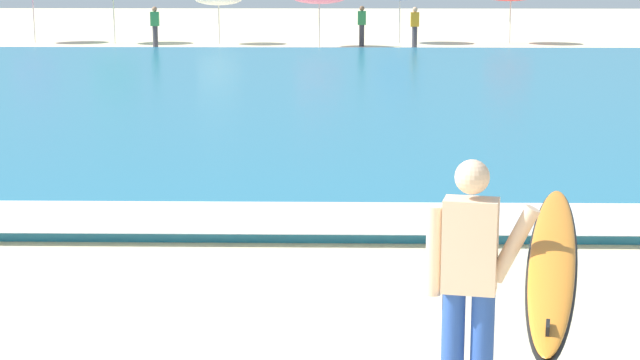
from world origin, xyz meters
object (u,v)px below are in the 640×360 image
object	(u,v)px
beachgoer_near_row_mid	(155,26)
beachgoer_near_row_right	(415,26)
surfer_with_board	(511,270)
beachgoer_near_row_left	(362,25)

from	to	relation	value
beachgoer_near_row_mid	beachgoer_near_row_right	bearing A→B (deg)	-1.49
surfer_with_board	beachgoer_near_row_right	bearing A→B (deg)	87.12
beachgoer_near_row_mid	beachgoer_near_row_right	xyz separation A→B (m)	(9.94, -0.26, 0.00)
beachgoer_near_row_left	beachgoer_near_row_right	size ratio (longest dim) A/B	1.00
beachgoer_near_row_left	beachgoer_near_row_mid	size ratio (longest dim) A/B	1.00
beachgoer_near_row_left	beachgoer_near_row_right	distance (m)	2.34
beachgoer_near_row_right	beachgoer_near_row_left	bearing A→B (deg)	148.12
surfer_with_board	beachgoer_near_row_left	size ratio (longest dim) A/B	1.85
beachgoer_near_row_right	beachgoer_near_row_mid	bearing A→B (deg)	178.51
beachgoer_near_row_left	beachgoer_near_row_mid	xyz separation A→B (m)	(-7.95, -0.98, 0.00)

